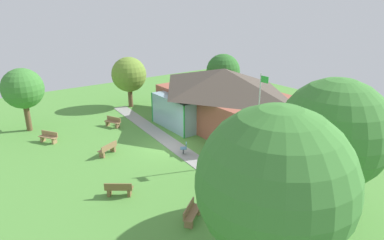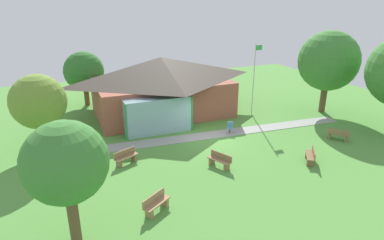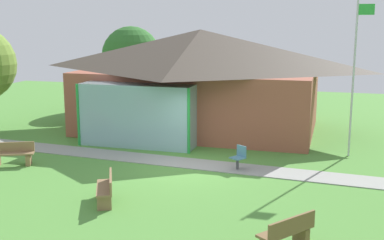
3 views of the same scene
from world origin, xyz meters
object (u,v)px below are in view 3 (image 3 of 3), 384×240
at_px(bench_front_right, 287,233).
at_px(patio_chair_lawn_spare, 239,158).
at_px(bench_mid_left, 13,155).
at_px(bench_front_center, 106,189).
at_px(pavilion, 198,78).
at_px(tree_behind_pavilion_left, 131,56).
at_px(flagpole, 355,72).

xyz_separation_m(bench_front_right, patio_chair_lawn_spare, (-2.27, 5.93, 0.01)).
relative_size(bench_mid_left, bench_front_center, 1.00).
relative_size(pavilion, bench_front_center, 7.68).
xyz_separation_m(bench_front_right, bench_front_center, (-5.33, 1.60, 0.00)).
xyz_separation_m(pavilion, bench_front_right, (5.48, -12.10, -2.10)).
bearing_deg(tree_behind_pavilion_left, patio_chair_lawn_spare, -51.74).
bearing_deg(tree_behind_pavilion_left, pavilion, -41.97).
distance_m(bench_front_right, bench_mid_left, 11.11).
distance_m(pavilion, bench_mid_left, 9.53).
distance_m(pavilion, flagpole, 7.74).
distance_m(flagpole, bench_mid_left, 13.14).
height_order(pavilion, bench_front_center, pavilion).
bearing_deg(pavilion, tree_behind_pavilion_left, 138.03).
height_order(flagpole, tree_behind_pavilion_left, flagpole).
xyz_separation_m(pavilion, bench_mid_left, (-4.83, -7.95, -2.10)).
height_order(patio_chair_lawn_spare, tree_behind_pavilion_left, tree_behind_pavilion_left).
distance_m(pavilion, bench_front_center, 10.70).
bearing_deg(bench_front_center, tree_behind_pavilion_left, -4.97).
distance_m(bench_mid_left, bench_front_center, 5.59).
relative_size(bench_front_center, patio_chair_lawn_spare, 1.79).
bearing_deg(pavilion, bench_front_center, -89.15).
bearing_deg(flagpole, bench_front_center, -133.04).
distance_m(bench_mid_left, tree_behind_pavilion_left, 13.37).
height_order(bench_mid_left, bench_front_center, same).
xyz_separation_m(bench_mid_left, tree_behind_pavilion_left, (-0.85, 13.05, 2.76)).
bearing_deg(bench_front_right, pavilion, 61.22).
bearing_deg(pavilion, flagpole, -23.84).
bearing_deg(patio_chair_lawn_spare, bench_mid_left, 46.31).
height_order(pavilion, flagpole, flagpole).
bearing_deg(patio_chair_lawn_spare, pavilion, -28.66).
relative_size(pavilion, bench_front_right, 8.09).
height_order(bench_front_center, patio_chair_lawn_spare, patio_chair_lawn_spare).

